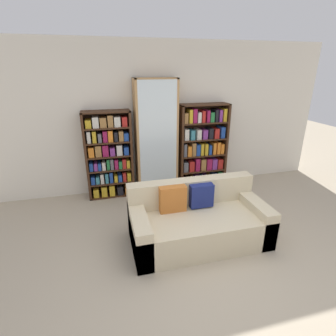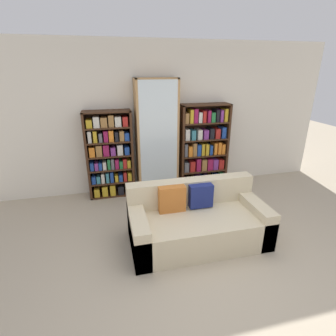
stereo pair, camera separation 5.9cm
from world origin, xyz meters
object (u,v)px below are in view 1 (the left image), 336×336
bookshelf_left (109,155)px  bookshelf_right (202,148)px  display_cabinet (156,138)px  couch (197,221)px  wine_bottle (204,200)px

bookshelf_left → bookshelf_right: (1.77, 0.00, 0.00)m
display_cabinet → bookshelf_right: display_cabinet is taller
couch → display_cabinet: (-0.20, 1.68, 0.76)m
bookshelf_right → wine_bottle: size_ratio=4.84×
wine_bottle → display_cabinet: bearing=126.0°
display_cabinet → wine_bottle: 1.40m
couch → bookshelf_right: size_ratio=1.12×
display_cabinet → bookshelf_right: size_ratio=1.28×
bookshelf_left → couch: bearing=-57.9°
couch → display_cabinet: bearing=96.9°
couch → bookshelf_right: bookshelf_right is taller
bookshelf_right → wine_bottle: bearing=-108.1°
couch → bookshelf_left: bearing=122.1°
display_cabinet → wine_bottle: bearing=-54.0°
couch → display_cabinet: 1.85m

